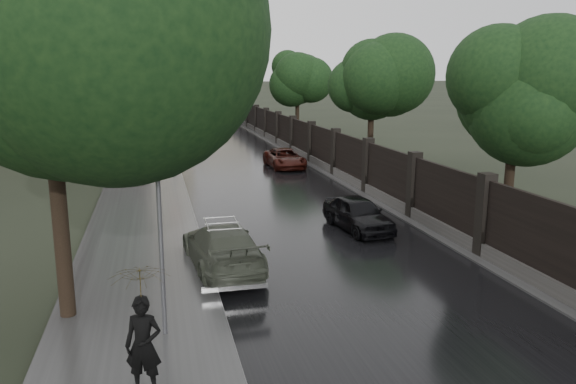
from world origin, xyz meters
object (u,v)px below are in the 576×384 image
Objects in this scene: lamp_post at (160,222)px; volga_sedan at (222,247)px; car_right_near at (358,214)px; tree_right_c at (297,82)px; pedestrian_umbrella at (140,293)px; car_right_far at (285,158)px; tree_left_far at (112,81)px; tree_right_b at (372,87)px; tree_right_a at (516,95)px; traffic_light at (172,129)px; tree_left_near at (45,41)px.

lamp_post is 5.10m from volga_sedan.
car_right_near is at bearing 45.47° from lamp_post.
tree_right_c reaches higher than lamp_post.
volga_sedan is 1.65× the size of pedestrian_umbrella.
car_right_far is (0.58, 14.39, -0.04)m from car_right_near.
tree_left_far is 1.59× the size of volga_sedan.
tree_right_b is 6.83m from car_right_far.
car_right_near is 14.40m from car_right_far.
tree_right_a is 1.75× the size of traffic_light.
pedestrian_umbrella reaches higher than volga_sedan.
volga_sedan is (0.70, -19.16, -1.72)m from traffic_light.
tree_left_near is at bearing -118.19° from car_right_far.
tree_right_b is at bearing -129.66° from volga_sedan.
tree_right_a is at bearing -174.14° from volga_sedan.
tree_right_b and tree_right_c have the same top height.
tree_right_a is 2.49× the size of pedestrian_umbrella.
traffic_light is 17.37m from car_right_near.
volga_sedan is at bearing -124.47° from tree_right_b.
tree_right_c is (0.00, 18.00, 0.00)m from tree_right_b.
tree_left_near reaches higher than car_right_far.
volga_sedan is at bearing 67.44° from lamp_post.
car_right_far is 25.40m from pedestrian_umbrella.
tree_right_c is at bearing 32.83° from tree_left_far.
lamp_post reaches higher than pedestrian_umbrella.
tree_left_near is 24.31m from tree_right_b.
tree_right_a is 20.85m from traffic_light.
tree_left_far reaches higher than car_right_far.
volga_sedan is at bearing 35.31° from tree_left_near.
tree_left_far is 26.91m from tree_right_a.
tree_right_a reaches higher than lamp_post.
tree_left_near is 2.29× the size of traffic_light.
tree_right_b is 1.51× the size of volga_sedan.
tree_left_far is 1.45× the size of lamp_post.
tree_left_far reaches higher than lamp_post.
tree_left_near is at bearing -98.53° from traffic_light.
tree_right_b is 1.88× the size of car_right_near.
tree_right_a is 12.09m from volga_sedan.
tree_right_a is 1.51× the size of volga_sedan.
tree_right_a reaches higher than volga_sedan.
tree_left_far is at bearing 90.85° from tree_left_near.
traffic_light is at bearing -53.53° from tree_left_far.
volga_sedan is 1.09× the size of car_right_far.
pedestrian_umbrella is at bearing -99.72° from lamp_post.
volga_sedan is (-11.10, -16.17, -4.28)m from tree_right_b.
tree_right_b is at bearing -15.29° from car_right_far.
tree_right_a is 1.65× the size of car_right_far.
traffic_light reaches higher than pedestrian_umbrella.
tree_right_c is at bearing 89.16° from pedestrian_umbrella.
tree_left_near is 2.45× the size of car_right_near.
lamp_post is at bearing 97.49° from pedestrian_umbrella.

